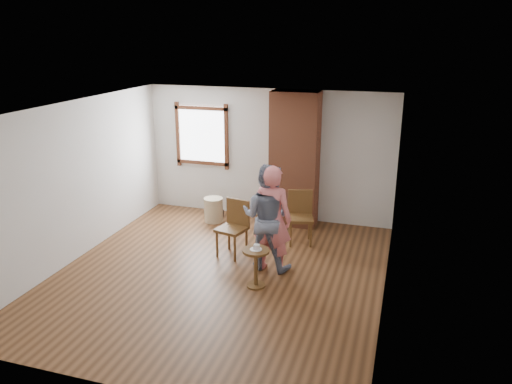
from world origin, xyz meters
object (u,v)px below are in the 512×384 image
man (267,217)px  person_pink (272,219)px  dining_chair_left (234,225)px  dining_chair_right (300,214)px  stoneware_crock (214,210)px  side_table (256,262)px

man → person_pink: person_pink is taller
dining_chair_left → person_pink: 0.92m
dining_chair_right → person_pink: 1.30m
stoneware_crock → person_pink: 2.47m
dining_chair_left → side_table: 1.22m
stoneware_crock → person_pink: size_ratio=0.28×
dining_chair_right → side_table: bearing=-114.2°
stoneware_crock → side_table: (1.60, -2.31, 0.16)m
stoneware_crock → person_pink: person_pink is taller
side_table → dining_chair_right: bearing=82.0°
man → person_pink: 0.13m
dining_chair_left → dining_chair_right: (0.95, 0.85, -0.00)m
dining_chair_right → man: size_ratio=0.55×
dining_chair_right → person_pink: size_ratio=0.55×
side_table → person_pink: size_ratio=0.35×
dining_chair_left → man: bearing=-11.0°
dining_chair_right → dining_chair_left: bearing=-154.4°
dining_chair_right → side_table: dining_chair_right is taller
stoneware_crock → man: size_ratio=0.28×
man → dining_chair_left: bearing=-20.4°
stoneware_crock → man: bearing=-46.0°
stoneware_crock → man: (1.57, -1.63, 0.62)m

